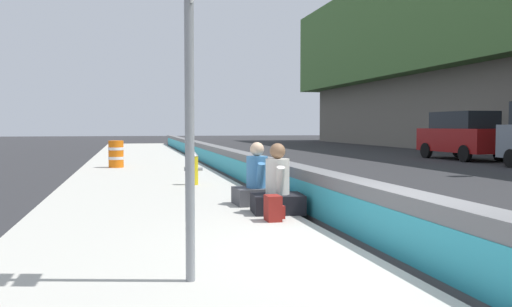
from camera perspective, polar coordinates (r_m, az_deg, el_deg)
The scene contains 10 objects.
ground_plane at distance 6.77m, azimuth 15.54°, elevation -11.06°, with size 160.00×160.00×0.00m, color #2B2B2D.
sidewalk_strip at distance 5.98m, azimuth -7.88°, elevation -12.15°, with size 80.00×4.40×0.14m, color #B5B2A8.
jersey_barrier at distance 6.67m, azimuth 15.57°, elevation -7.52°, with size 76.00×0.45×0.85m.
route_sign_post at distance 5.20m, azimuth -6.97°, elevation 9.40°, with size 0.44×0.09×3.60m.
fire_hydrant at distance 13.70m, azimuth -6.59°, elevation -1.40°, with size 0.26×0.46×0.88m.
seated_person_foreground at distance 9.26m, azimuth 2.27°, elevation -3.96°, with size 0.79×0.91×1.19m.
seated_person_middle at distance 10.25m, azimuth 0.11°, elevation -3.31°, with size 0.75×0.87×1.17m.
backpack at distance 8.50m, azimuth 1.86°, elevation -5.78°, with size 0.32×0.28×0.40m.
construction_barrel at distance 19.83m, azimuth -14.46°, elevation -0.04°, with size 0.54×0.54×0.95m.
parked_car_fourth at distance 27.53m, azimuth 20.81°, elevation 1.85°, with size 4.85×2.17×2.28m.
Camera 1 is at (-5.75, 3.17, 1.63)m, focal length 38.15 mm.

